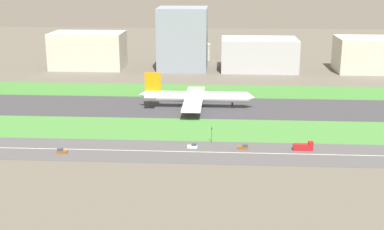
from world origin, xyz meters
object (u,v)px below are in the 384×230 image
Objects in this scene: traffic_light at (212,133)px; hangar_building at (183,39)px; car_4 at (244,147)px; fuel_tank_east at (269,53)px; office_tower at (259,54)px; airliner at (194,97)px; car_3 at (193,146)px; fuel_tank_centre at (237,50)px; cargo_warehouse at (368,55)px; terminal_building at (88,50)px; car_0 at (62,151)px; truck_0 at (304,147)px; fuel_tank_west at (198,52)px.

traffic_light is 0.15× the size of hangar_building.
fuel_tank_east is (29.13, 227.00, 5.30)m from car_4.
office_tower is at bearing -104.43° from fuel_tank_east.
airliner is at bearing 100.58° from traffic_light.
traffic_light is 177.05m from office_tower.
traffic_light is 177.10m from hangar_building.
fuel_tank_centre is at bearing 83.92° from car_3.
cargo_warehouse reaches higher than fuel_tank_centre.
terminal_building reaches higher than traffic_light.
car_4 is 0.09× the size of cargo_warehouse.
airliner reaches higher than car_4.
airliner is at bearing -123.65° from car_0.
car_0 is at bearing -114.18° from fuel_tank_east.
fuel_tank_centre reaches higher than car_0.
truck_0 is at bearing -0.00° from car_4.
fuel_tank_west is 1.06× the size of fuel_tank_centre.
hangar_building reaches higher than traffic_light.
fuel_tank_east reaches higher than traffic_light.
office_tower is at bearing 180.00° from cargo_warehouse.
office_tower is at bearing 79.67° from traffic_light.
truck_0 is at bearing -90.88° from fuel_tank_east.
cargo_warehouse is 138.62m from fuel_tank_west.
airliner is 14.77× the size of car_3.
fuel_tank_east is at bearing -114.18° from car_0.
hangar_building is (-18.67, 182.00, 22.70)m from car_3.
car_0 is 55.99m from car_3.
car_4 is 183.19m from office_tower.
fuel_tank_west is at bearing 161.04° from cargo_warehouse.
airliner reaches higher than fuel_tank_west.
airliner is at bearing -137.63° from cargo_warehouse.
traffic_light is 219.64m from fuel_tank_centre.
terminal_building reaches higher than office_tower.
car_3 is 0.09× the size of cargo_warehouse.
car_0 is 250.03m from fuel_tank_centre.
car_0 is 0.61× the size of traffic_light.
traffic_light is at bearing -100.33° from office_tower.
hangar_building reaches higher than fuel_tank_east.
hangar_building is at bearing -147.26° from fuel_tank_east.
hangar_building is at bearing -100.74° from car_0.
fuel_tank_centre is at bearing 109.07° from office_tower.
fuel_tank_east reaches higher than car_4.
fuel_tank_east is at bearing 71.08° from airliner.
office_tower reaches higher than fuel_tank_centre.
fuel_tank_centre is (16.15, 219.01, 4.40)m from traffic_light.
cargo_warehouse is at bearing -24.75° from fuel_tank_centre.
traffic_light is 0.13× the size of terminal_building.
fuel_tank_west is at bearing -100.97° from car_0.
cargo_warehouse is at bearing 42.37° from airliner.
car_0 is 65.73m from traffic_light.
terminal_building is at bearing 120.09° from traffic_light.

